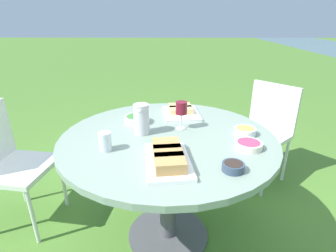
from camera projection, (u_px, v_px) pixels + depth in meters
ground_plane at (168, 235)px, 1.86m from camera, size 40.00×40.00×0.00m
dining_table at (168, 153)px, 1.61m from camera, size 1.28×1.28×0.77m
chair_near_left at (265, 126)px, 2.36m from camera, size 0.61×0.61×0.89m
chair_near_right at (6, 158)px, 1.81m from camera, size 0.49×0.47×0.89m
water_pitcher at (141, 119)px, 1.55m from camera, size 0.10×0.09×0.18m
wine_glass at (181, 109)px, 1.61m from camera, size 0.07×0.07×0.18m
platter_bread_main at (181, 111)px, 1.89m from camera, size 0.33×0.28×0.06m
platter_charcuterie at (168, 157)px, 1.25m from camera, size 0.39×0.25×0.07m
bowl_fries at (245, 131)px, 1.56m from camera, size 0.13×0.13×0.04m
bowl_salad at (136, 119)px, 1.74m from camera, size 0.16×0.16×0.05m
bowl_olives at (233, 166)px, 1.19m from camera, size 0.10×0.10×0.04m
bowl_dip_red at (249, 145)px, 1.40m from camera, size 0.15×0.15×0.04m
cup_water_near at (105, 142)px, 1.36m from camera, size 0.07×0.07×0.10m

